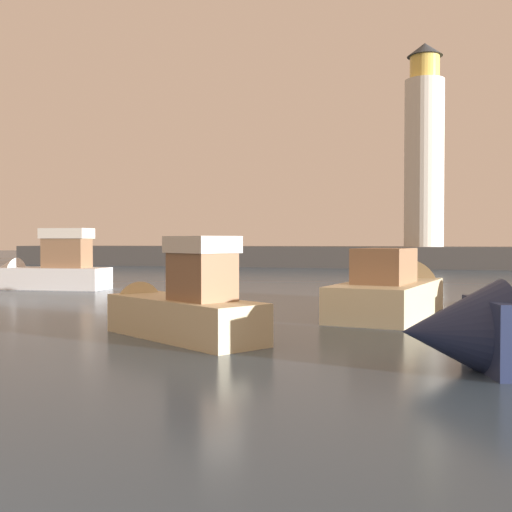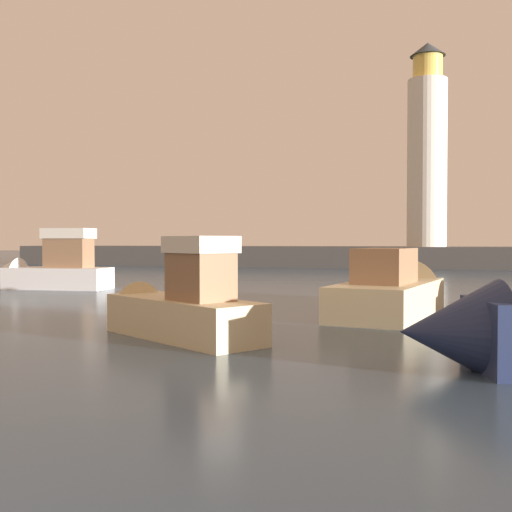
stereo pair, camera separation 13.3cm
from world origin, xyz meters
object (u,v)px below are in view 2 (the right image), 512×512
Objects in this scene: lighthouse at (427,151)px; motorboat_5 at (398,291)px; motorboat_3 at (45,270)px; motorboat_2 at (170,306)px.

lighthouse reaches higher than motorboat_5.
motorboat_3 is (-19.65, -31.86, -10.10)m from lighthouse.
motorboat_2 reaches higher than motorboat_5.
lighthouse reaches higher than motorboat_2.
motorboat_3 is at bearing 134.35° from motorboat_2.
motorboat_5 is (-0.69, -37.89, -10.34)m from lighthouse.
motorboat_2 is 0.71× the size of motorboat_5.
motorboat_5 is at bearing 53.12° from motorboat_2.
lighthouse is 3.08× the size of motorboat_2.
lighthouse is at bearing 58.34° from motorboat_3.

